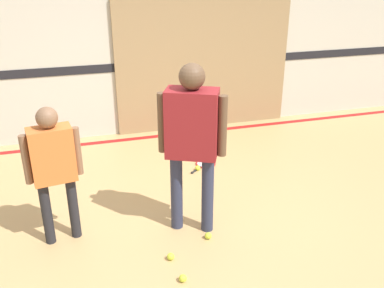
{
  "coord_description": "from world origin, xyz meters",
  "views": [
    {
      "loc": [
        -1.0,
        -3.4,
        2.49
      ],
      "look_at": [
        -0.01,
        0.04,
        0.92
      ],
      "focal_mm": 40.0,
      "sensor_mm": 36.0,
      "label": 1
    }
  ],
  "objects_px": {
    "person_instructor": "(192,133)",
    "tennis_ball_near_instructor": "(208,236)",
    "tennis_ball_stray_left": "(171,257)",
    "tennis_ball_stray_right": "(183,278)",
    "person_student_left": "(53,162)",
    "tennis_ball_by_spare_racket": "(198,168)",
    "racket_spare_on_floor": "(205,164)"
  },
  "relations": [
    {
      "from": "person_instructor",
      "to": "tennis_ball_near_instructor",
      "type": "xyz_separation_m",
      "value": [
        0.1,
        -0.22,
        -1.0
      ]
    },
    {
      "from": "tennis_ball_near_instructor",
      "to": "person_student_left",
      "type": "bearing_deg",
      "value": 163.8
    },
    {
      "from": "racket_spare_on_floor",
      "to": "person_student_left",
      "type": "bearing_deg",
      "value": -6.77
    },
    {
      "from": "tennis_ball_stray_left",
      "to": "tennis_ball_stray_right",
      "type": "relative_size",
      "value": 1.0
    },
    {
      "from": "tennis_ball_by_spare_racket",
      "to": "tennis_ball_stray_left",
      "type": "height_order",
      "value": "same"
    },
    {
      "from": "person_student_left",
      "to": "tennis_ball_by_spare_racket",
      "type": "xyz_separation_m",
      "value": [
        1.65,
        1.01,
        -0.79
      ]
    },
    {
      "from": "tennis_ball_near_instructor",
      "to": "tennis_ball_stray_right",
      "type": "distance_m",
      "value": 0.64
    },
    {
      "from": "person_instructor",
      "to": "tennis_ball_stray_left",
      "type": "relative_size",
      "value": 25.21
    },
    {
      "from": "tennis_ball_by_spare_racket",
      "to": "tennis_ball_stray_left",
      "type": "relative_size",
      "value": 1.0
    },
    {
      "from": "tennis_ball_by_spare_racket",
      "to": "person_student_left",
      "type": "bearing_deg",
      "value": -148.42
    },
    {
      "from": "tennis_ball_stray_left",
      "to": "tennis_ball_stray_right",
      "type": "distance_m",
      "value": 0.3
    },
    {
      "from": "person_instructor",
      "to": "tennis_ball_near_instructor",
      "type": "height_order",
      "value": "person_instructor"
    },
    {
      "from": "tennis_ball_stray_right",
      "to": "tennis_ball_by_spare_racket",
      "type": "bearing_deg",
      "value": 69.76
    },
    {
      "from": "person_instructor",
      "to": "tennis_ball_stray_right",
      "type": "xyz_separation_m",
      "value": [
        -0.29,
        -0.72,
        -1.0
      ]
    },
    {
      "from": "person_student_left",
      "to": "racket_spare_on_floor",
      "type": "xyz_separation_m",
      "value": [
        1.78,
        1.14,
        -0.81
      ]
    },
    {
      "from": "racket_spare_on_floor",
      "to": "tennis_ball_near_instructor",
      "type": "distance_m",
      "value": 1.59
    },
    {
      "from": "tennis_ball_by_spare_racket",
      "to": "person_instructor",
      "type": "bearing_deg",
      "value": -109.36
    },
    {
      "from": "tennis_ball_by_spare_racket",
      "to": "tennis_ball_stray_left",
      "type": "distance_m",
      "value": 1.76
    },
    {
      "from": "tennis_ball_stray_left",
      "to": "tennis_ball_stray_right",
      "type": "height_order",
      "value": "same"
    },
    {
      "from": "tennis_ball_stray_left",
      "to": "tennis_ball_near_instructor",
      "type": "bearing_deg",
      "value": 25.82
    },
    {
      "from": "person_instructor",
      "to": "tennis_ball_by_spare_racket",
      "type": "xyz_separation_m",
      "value": [
        0.41,
        1.18,
        -1.0
      ]
    },
    {
      "from": "person_student_left",
      "to": "tennis_ball_stray_left",
      "type": "xyz_separation_m",
      "value": [
        0.91,
        -0.59,
        -0.79
      ]
    },
    {
      "from": "person_instructor",
      "to": "racket_spare_on_floor",
      "type": "xyz_separation_m",
      "value": [
        0.55,
        1.3,
        -1.02
      ]
    },
    {
      "from": "racket_spare_on_floor",
      "to": "tennis_ball_near_instructor",
      "type": "xyz_separation_m",
      "value": [
        -0.45,
        -1.52,
        0.02
      ]
    },
    {
      "from": "racket_spare_on_floor",
      "to": "tennis_ball_stray_left",
      "type": "bearing_deg",
      "value": 23.99
    },
    {
      "from": "tennis_ball_by_spare_racket",
      "to": "tennis_ball_stray_left",
      "type": "bearing_deg",
      "value": -114.62
    },
    {
      "from": "person_student_left",
      "to": "tennis_ball_near_instructor",
      "type": "bearing_deg",
      "value": -24.75
    },
    {
      "from": "racket_spare_on_floor",
      "to": "tennis_ball_stray_left",
      "type": "xyz_separation_m",
      "value": [
        -0.87,
        -1.73,
        0.02
      ]
    },
    {
      "from": "tennis_ball_near_instructor",
      "to": "tennis_ball_stray_left",
      "type": "xyz_separation_m",
      "value": [
        -0.42,
        -0.2,
        0.0
      ]
    },
    {
      "from": "person_instructor",
      "to": "person_student_left",
      "type": "distance_m",
      "value": 1.26
    },
    {
      "from": "tennis_ball_near_instructor",
      "to": "person_instructor",
      "type": "bearing_deg",
      "value": 114.04
    },
    {
      "from": "person_instructor",
      "to": "person_student_left",
      "type": "bearing_deg",
      "value": -162.71
    }
  ]
}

